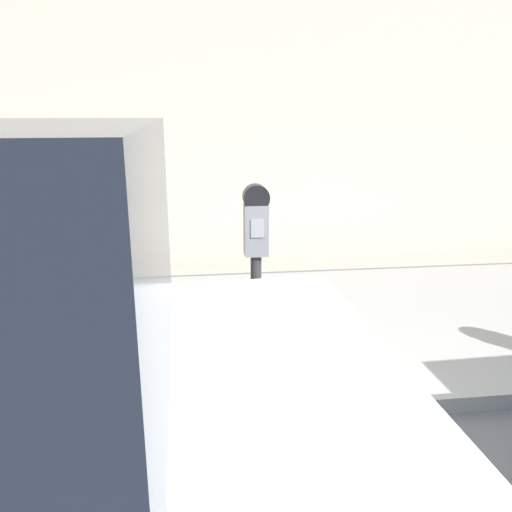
{
  "coord_description": "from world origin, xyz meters",
  "views": [
    {
      "loc": [
        -0.93,
        -1.94,
        1.96
      ],
      "look_at": [
        -0.53,
        1.24,
        1.03
      ],
      "focal_mm": 35.0,
      "sensor_mm": 36.0,
      "label": 1
    }
  ],
  "objects": [
    {
      "name": "parking_meter",
      "position": [
        -0.53,
        1.24,
        1.04
      ],
      "size": [
        0.17,
        0.14,
        1.39
      ],
      "color": "#2D2D30",
      "rests_on": "sidewalk"
    },
    {
      "name": "sidewalk",
      "position": [
        0.0,
        2.2,
        0.06
      ],
      "size": [
        24.0,
        2.8,
        0.12
      ],
      "color": "#9E9B96",
      "rests_on": "ground_plane"
    }
  ]
}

